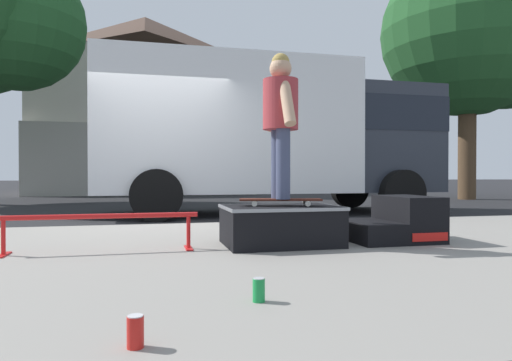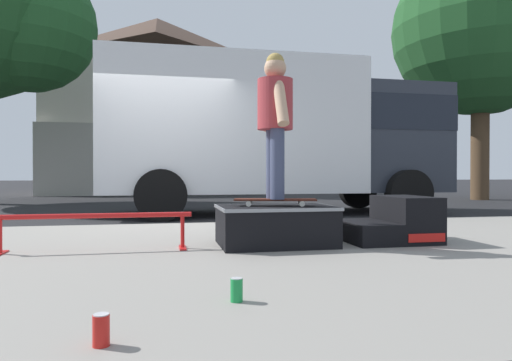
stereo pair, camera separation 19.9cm
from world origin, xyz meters
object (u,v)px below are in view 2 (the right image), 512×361
(soda_can, at_px, (237,290))
(box_truck, at_px, (277,132))
(skateboard, at_px, (275,200))
(kicker_ramp, at_px, (394,223))
(street_tree_main, at_px, (489,35))
(skater_kid, at_px, (275,113))
(skate_box, at_px, (275,224))
(soda_can_b, at_px, (101,330))
(grind_rail, at_px, (95,222))

(soda_can, distance_m, box_truck, 7.19)
(skateboard, height_order, soda_can, skateboard)
(kicker_ramp, distance_m, skateboard, 1.27)
(box_truck, xyz_separation_m, street_tree_main, (8.08, 3.78, 3.67))
(skater_kid, xyz_separation_m, street_tree_main, (9.36, 8.70, 3.98))
(skate_box, bearing_deg, soda_can_b, -118.73)
(kicker_ramp, distance_m, soda_can_b, 3.46)
(grind_rail, relative_size, box_truck, 0.24)
(skater_kid, distance_m, street_tree_main, 13.38)
(skate_box, xyz_separation_m, grind_rail, (-1.65, -0.02, 0.05))
(box_truck, bearing_deg, skater_kid, -104.56)
(street_tree_main, bearing_deg, soda_can, -133.59)
(box_truck, bearing_deg, skate_box, -104.55)
(skateboard, bearing_deg, kicker_ramp, 0.98)
(grind_rail, height_order, skateboard, skateboard)
(soda_can_b, xyz_separation_m, box_truck, (2.56, 7.26, 1.52))
(skateboard, bearing_deg, grind_rail, 179.95)
(grind_rail, height_order, street_tree_main, street_tree_main)
(kicker_ramp, bearing_deg, grind_rail, -179.61)
(street_tree_main, bearing_deg, skateboard, -137.09)
(skater_kid, xyz_separation_m, box_truck, (1.28, 4.92, 0.32))
(skate_box, relative_size, soda_can_b, 8.63)
(skateboard, bearing_deg, soda_can, -110.05)
(skateboard, relative_size, box_truck, 0.12)
(soda_can_b, relative_size, street_tree_main, 0.02)
(kicker_ramp, bearing_deg, skater_kid, -179.02)
(grind_rail, relative_size, skateboard, 2.10)
(skate_box, bearing_deg, street_tree_main, 42.86)
(skateboard, bearing_deg, skater_kid, -75.96)
(skater_kid, bearing_deg, skateboard, 104.04)
(soda_can_b, bearing_deg, street_tree_main, 46.04)
(soda_can_b, bearing_deg, box_truck, 70.54)
(grind_rail, bearing_deg, street_tree_main, 38.34)
(soda_can, distance_m, soda_can_b, 0.80)
(grind_rail, bearing_deg, skate_box, 0.70)
(grind_rail, bearing_deg, kicker_ramp, 0.39)
(skate_box, height_order, skateboard, skateboard)
(skateboard, relative_size, street_tree_main, 0.10)
(skateboard, distance_m, soda_can, 1.98)
(street_tree_main, bearing_deg, grind_rail, -141.66)
(soda_can_b, xyz_separation_m, street_tree_main, (10.64, 11.03, 5.18))
(box_truck, bearing_deg, grind_rail, -120.68)
(box_truck, bearing_deg, skateboard, -104.56)
(grind_rail, bearing_deg, soda_can_b, -81.37)
(soda_can, bearing_deg, street_tree_main, 46.41)
(grind_rail, distance_m, soda_can_b, 2.37)
(soda_can, bearing_deg, box_truck, 73.92)
(kicker_ramp, bearing_deg, skate_box, 179.98)
(skater_kid, bearing_deg, kicker_ramp, 0.98)
(skate_box, xyz_separation_m, skater_kid, (-0.01, -0.02, 1.06))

